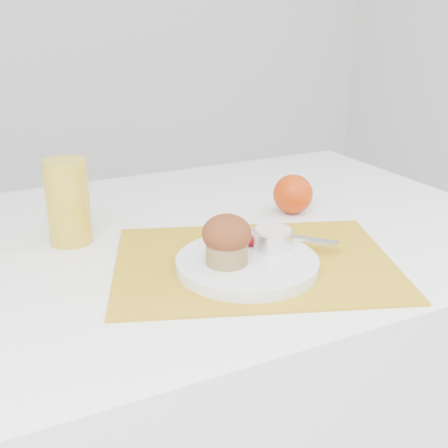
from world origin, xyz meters
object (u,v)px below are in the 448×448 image
orange (293,194)px  muffin (227,239)px  juice_glass (68,202)px  plate (247,264)px  table (194,403)px

orange → muffin: muffin is taller
juice_glass → muffin: juice_glass is taller
plate → juice_glass: bearing=132.5°
muffin → plate: bearing=0.4°
plate → muffin: bearing=-179.6°
muffin → juice_glass: bearing=127.5°
table → plate: 0.43m
juice_glass → muffin: size_ratio=1.84×
table → orange: bearing=2.4°
table → plate: plate is taller
orange → muffin: size_ratio=0.98×
muffin → table: bearing=84.5°
plate → orange: (0.21, 0.19, 0.03)m
orange → plate: bearing=-137.0°
plate → orange: bearing=43.0°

